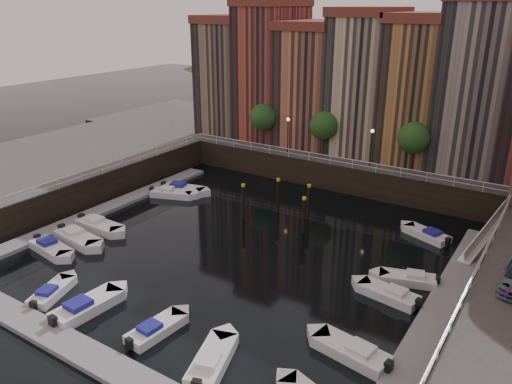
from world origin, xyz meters
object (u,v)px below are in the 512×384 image
Objects in this scene: boat_left_1 at (77,238)px; boat_left_2 at (99,226)px; gangway at (488,230)px; boat_left_0 at (51,248)px; mooring_pilings at (283,204)px.

boat_left_1 is 1.03× the size of boat_left_2.
gangway reaches higher than boat_left_0.
gangway is at bearing 36.64° from boat_left_1.
mooring_pilings reaches higher than boat_left_0.
boat_left_0 is at bearing -146.53° from gangway.
boat_left_2 is (-0.47, 2.74, -0.01)m from boat_left_1.
boat_left_2 is at bearing -153.95° from gangway.
boat_left_0 is at bearing -88.07° from boat_left_2.
gangway reaches higher than boat_left_2.
boat_left_1 is 2.78m from boat_left_2.
gangway is at bearing 41.30° from boat_left_0.
boat_left_1 is (0.35, 2.40, 0.04)m from boat_left_0.
boat_left_0 is 2.42m from boat_left_1.
gangway is at bearing 26.60° from boat_left_2.
gangway is 1.73× the size of boat_left_0.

